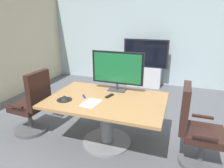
{
  "coord_description": "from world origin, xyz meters",
  "views": [
    {
      "loc": [
        0.86,
        -2.45,
        1.91
      ],
      "look_at": [
        -0.11,
        0.35,
        0.89
      ],
      "focal_mm": 32.32,
      "sensor_mm": 36.0,
      "label": 1
    }
  ],
  "objects_px": {
    "conference_phone": "(64,98)",
    "office_chair_left": "(33,108)",
    "conference_table": "(107,111)",
    "tv_monitor": "(117,69)",
    "wall_display_unit": "(145,71)",
    "remote_control": "(109,96)",
    "office_chair_right": "(196,133)"
  },
  "relations": [
    {
      "from": "office_chair_left",
      "to": "wall_display_unit",
      "type": "xyz_separation_m",
      "value": [
        1.32,
        3.0,
        -0.01
      ]
    },
    {
      "from": "office_chair_left",
      "to": "office_chair_right",
      "type": "height_order",
      "value": "same"
    },
    {
      "from": "conference_phone",
      "to": "wall_display_unit",
      "type": "bearing_deg",
      "value": 78.75
    },
    {
      "from": "conference_table",
      "to": "wall_display_unit",
      "type": "relative_size",
      "value": 1.3
    },
    {
      "from": "conference_table",
      "to": "conference_phone",
      "type": "distance_m",
      "value": 0.66
    },
    {
      "from": "office_chair_right",
      "to": "wall_display_unit",
      "type": "distance_m",
      "value": 3.17
    },
    {
      "from": "wall_display_unit",
      "to": "tv_monitor",
      "type": "bearing_deg",
      "value": -90.43
    },
    {
      "from": "office_chair_right",
      "to": "remote_control",
      "type": "bearing_deg",
      "value": 83.7
    },
    {
      "from": "conference_table",
      "to": "remote_control",
      "type": "distance_m",
      "value": 0.24
    },
    {
      "from": "tv_monitor",
      "to": "remote_control",
      "type": "xyz_separation_m",
      "value": [
        -0.03,
        -0.3,
        -0.35
      ]
    },
    {
      "from": "wall_display_unit",
      "to": "remote_control",
      "type": "bearing_deg",
      "value": -90.97
    },
    {
      "from": "office_chair_left",
      "to": "remote_control",
      "type": "relative_size",
      "value": 6.41
    },
    {
      "from": "conference_table",
      "to": "office_chair_left",
      "type": "height_order",
      "value": "office_chair_left"
    },
    {
      "from": "conference_phone",
      "to": "conference_table",
      "type": "bearing_deg",
      "value": 23.08
    },
    {
      "from": "conference_table",
      "to": "tv_monitor",
      "type": "height_order",
      "value": "tv_monitor"
    },
    {
      "from": "office_chair_left",
      "to": "remote_control",
      "type": "xyz_separation_m",
      "value": [
        1.27,
        0.23,
        0.3
      ]
    },
    {
      "from": "tv_monitor",
      "to": "wall_display_unit",
      "type": "xyz_separation_m",
      "value": [
        0.02,
        2.48,
        -0.66
      ]
    },
    {
      "from": "conference_phone",
      "to": "office_chair_left",
      "type": "bearing_deg",
      "value": 170.47
    },
    {
      "from": "office_chair_left",
      "to": "conference_phone",
      "type": "relative_size",
      "value": 4.95
    },
    {
      "from": "conference_phone",
      "to": "remote_control",
      "type": "xyz_separation_m",
      "value": [
        0.57,
        0.34,
        -0.02
      ]
    },
    {
      "from": "office_chair_right",
      "to": "tv_monitor",
      "type": "bearing_deg",
      "value": 70.58
    },
    {
      "from": "conference_table",
      "to": "office_chair_right",
      "type": "distance_m",
      "value": 1.27
    },
    {
      "from": "office_chair_right",
      "to": "conference_phone",
      "type": "height_order",
      "value": "office_chair_right"
    },
    {
      "from": "tv_monitor",
      "to": "wall_display_unit",
      "type": "bearing_deg",
      "value": 89.57
    },
    {
      "from": "office_chair_left",
      "to": "remote_control",
      "type": "height_order",
      "value": "office_chair_left"
    },
    {
      "from": "conference_table",
      "to": "office_chair_right",
      "type": "height_order",
      "value": "office_chair_right"
    },
    {
      "from": "wall_display_unit",
      "to": "remote_control",
      "type": "xyz_separation_m",
      "value": [
        -0.05,
        -2.77,
        0.31
      ]
    },
    {
      "from": "tv_monitor",
      "to": "office_chair_right",
      "type": "bearing_deg",
      "value": -20.22
    },
    {
      "from": "office_chair_left",
      "to": "office_chair_right",
      "type": "bearing_deg",
      "value": 95.77
    },
    {
      "from": "office_chair_left",
      "to": "remote_control",
      "type": "bearing_deg",
      "value": 104.22
    },
    {
      "from": "conference_table",
      "to": "wall_display_unit",
      "type": "distance_m",
      "value": 2.88
    },
    {
      "from": "tv_monitor",
      "to": "remote_control",
      "type": "relative_size",
      "value": 4.94
    }
  ]
}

